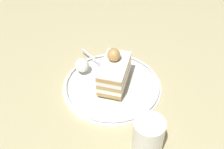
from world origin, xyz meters
name	(u,v)px	position (x,y,z in m)	size (l,w,h in m)	color
ground_plane	(116,85)	(0.00, 0.00, 0.00)	(2.40, 2.40, 0.00)	tan
dessert_plate	(112,85)	(0.00, -0.01, 0.01)	(0.25, 0.25, 0.01)	white
cake_slice	(113,71)	(0.00, -0.01, 0.05)	(0.12, 0.12, 0.09)	tan
whipped_cream_dollop	(82,65)	(-0.08, -0.05, 0.03)	(0.04, 0.04, 0.04)	white
fork	(96,61)	(-0.09, 0.00, 0.02)	(0.12, 0.02, 0.00)	silver
drink_glass_near	(148,138)	(0.19, -0.05, 0.04)	(0.06, 0.06, 0.09)	white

